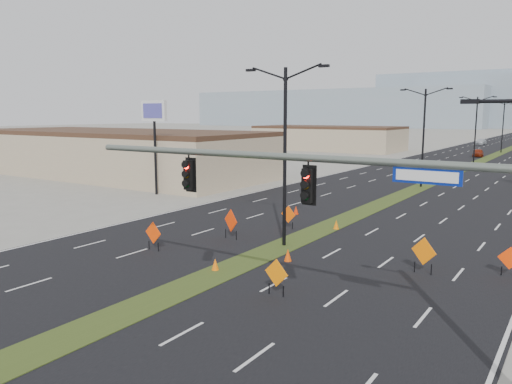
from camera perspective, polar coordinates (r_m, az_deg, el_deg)
The scene contains 25 objects.
ground at distance 19.95m, azimuth -15.01°, elevation -13.43°, with size 600.00×600.00×0.00m, color gray.
road_surface at distance 113.17m, azimuth 26.47°, elevation 4.17°, with size 25.00×400.00×0.02m, color black.
median_strip at distance 113.17m, azimuth 26.47°, elevation 4.17°, with size 2.00×400.00×0.04m, color #344619.
building_sw_near at distance 64.79m, azimuth -15.79°, elevation 4.15°, with size 40.00×16.00×5.00m, color tan.
building_sw_far at distance 107.54m, azimuth 8.25°, elevation 6.01°, with size 30.00×14.00×4.50m, color tan.
mesa_west at distance 321.36m, azimuth 9.07°, elevation 9.40°, with size 180.00×50.00×22.00m, color #8A9EAC.
mesa_backdrop at distance 335.07m, azimuth 26.42°, elevation 9.43°, with size 140.00×50.00×32.00m, color #8A9EAC.
signal_mast at distance 15.32m, azimuth 12.08°, elevation -1.40°, with size 16.30×0.60×8.00m.
streetlight_0 at distance 27.92m, azimuth 3.32°, elevation 4.65°, with size 5.15×0.24×10.02m.
streetlight_1 at distance 53.95m, azimuth 18.60°, elevation 6.24°, with size 5.15×0.24×10.02m.
streetlight_2 at distance 81.30m, azimuth 23.81°, elevation 6.69°, with size 5.15×0.24×10.02m.
streetlight_3 at distance 108.98m, azimuth 26.39°, elevation 6.89°, with size 5.15×0.24×10.02m.
car_left at distance 96.95m, azimuth 24.05°, elevation 4.11°, with size 1.65×4.10×1.40m, color maroon.
car_far at distance 135.61m, azimuth 24.29°, elevation 5.24°, with size 1.96×4.83×1.40m, color silver.
construction_sign_0 at distance 28.14m, azimuth -11.67°, elevation -4.70°, with size 1.22×0.11×1.62m.
construction_sign_1 at distance 30.08m, azimuth -2.89°, elevation -3.39°, with size 1.29×0.55×1.83m.
construction_sign_2 at distance 32.92m, azimuth 3.71°, elevation -2.66°, with size 1.14×0.18×1.53m.
construction_sign_3 at distance 20.91m, azimuth 2.34°, elevation -9.38°, with size 1.18×0.18×1.57m.
construction_sign_4 at distance 24.87m, azimuth 18.62°, elevation -6.57°, with size 1.27×0.47×1.77m.
construction_sign_5 at distance 26.05m, azimuth 27.03°, elevation -6.88°, with size 1.07×0.05×1.43m.
cone_0 at distance 24.32m, azimuth -4.68°, elevation -8.27°, with size 0.37×0.37×0.62m, color #FF6B05.
cone_1 at distance 25.80m, azimuth 3.66°, elevation -7.22°, with size 0.39×0.39×0.66m, color #ED4704.
cone_2 at distance 33.06m, azimuth 9.15°, elevation -3.72°, with size 0.39×0.39×0.65m, color orange.
cone_3 at distance 37.63m, azimuth 4.58°, elevation -2.09°, with size 0.40×0.40×0.66m, color red.
pole_sign_west at distance 47.34m, azimuth -11.57°, elevation 8.23°, with size 2.86×0.48×8.74m.
Camera 1 is at (14.04, -12.05, 7.47)m, focal length 35.00 mm.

